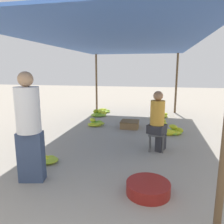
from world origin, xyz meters
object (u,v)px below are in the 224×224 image
object	(u,v)px
vendor_foreground	(29,126)
basin_black	(148,188)
banana_pile_left_3	(104,111)
stool	(157,136)
banana_pile_left_0	(46,160)
banana_pile_left_1	(96,123)
banana_pile_right_2	(161,115)
banana_pile_right_1	(160,122)
vendor_seated	(158,120)
banana_pile_left_2	(98,114)
banana_pile_right_0	(173,131)
crate_near	(130,124)

from	to	relation	value
vendor_foreground	basin_black	size ratio (longest dim) A/B	2.74
banana_pile_left_3	stool	bearing A→B (deg)	-60.83
vendor_foreground	banana_pile_left_0	size ratio (longest dim) A/B	3.59
banana_pile_left_1	banana_pile_right_2	xyz separation A→B (m)	(1.98, 1.68, 0.00)
stool	banana_pile_right_2	world-z (taller)	stool
banana_pile_left_3	banana_pile_right_1	size ratio (longest dim) A/B	1.21
vendor_foreground	vendor_seated	bearing A→B (deg)	42.26
banana_pile_right_1	banana_pile_left_2	bearing A→B (deg)	160.37
vendor_seated	banana_pile_right_2	xyz separation A→B (m)	(0.09, 3.42, -0.59)
banana_pile_left_1	banana_pile_right_0	world-z (taller)	banana_pile_right_0
vendor_foreground	banana_pile_right_0	xyz separation A→B (m)	(2.32, 3.08, -0.81)
banana_pile_left_3	banana_pile_right_0	xyz separation A→B (m)	(2.58, -2.51, 0.01)
banana_pile_right_0	banana_pile_right_2	distance (m)	2.10
vendor_seated	banana_pile_right_1	xyz separation A→B (m)	(0.08, 2.33, -0.58)
stool	banana_pile_left_2	bearing A→B (deg)	124.76
banana_pile_left_3	banana_pile_right_0	size ratio (longest dim) A/B	0.80
vendor_foreground	crate_near	bearing A→B (deg)	72.51
stool	crate_near	distance (m)	1.92
banana_pile_left_2	banana_pile_left_1	bearing A→B (deg)	-77.46
banana_pile_left_2	crate_near	world-z (taller)	banana_pile_left_2
vendor_seated	banana_pile_left_0	bearing A→B (deg)	-151.77
banana_pile_left_3	banana_pile_right_2	xyz separation A→B (m)	(2.27, -0.44, 0.02)
basin_black	banana_pile_right_1	world-z (taller)	banana_pile_right_1
basin_black	crate_near	bearing A→B (deg)	101.76
banana_pile_left_3	vendor_seated	bearing A→B (deg)	-60.59
vendor_seated	banana_pile_left_0	distance (m)	2.40
vendor_foreground	banana_pile_right_0	size ratio (longest dim) A/B	2.39
banana_pile_right_1	banana_pile_left_3	bearing A→B (deg)	145.89
banana_pile_right_2	banana_pile_left_0	bearing A→B (deg)	-115.33
vendor_foreground	banana_pile_right_1	world-z (taller)	vendor_foreground
basin_black	banana_pile_right_0	size ratio (longest dim) A/B	0.87
crate_near	basin_black	bearing A→B (deg)	-78.24
stool	crate_near	xyz separation A→B (m)	(-0.81, 1.73, -0.21)
banana_pile_left_1	crate_near	size ratio (longest dim) A/B	1.02
vendor_seated	banana_pile_left_3	size ratio (longest dim) A/B	2.27
stool	banana_pile_right_0	distance (m)	1.44
banana_pile_right_2	crate_near	xyz separation A→B (m)	(-0.92, -1.69, 0.03)
banana_pile_left_1	banana_pile_left_3	distance (m)	2.13
vendor_seated	banana_pile_left_1	xyz separation A→B (m)	(-1.89, 1.74, -0.59)
banana_pile_left_1	banana_pile_right_2	size ratio (longest dim) A/B	0.97
banana_pile_left_1	banana_pile_left_3	bearing A→B (deg)	97.57
banana_pile_left_2	banana_pile_right_2	size ratio (longest dim) A/B	1.22
banana_pile_right_2	banana_pile_left_2	bearing A→B (deg)	-173.24
vendor_foreground	banana_pile_left_3	world-z (taller)	vendor_foreground
basin_black	banana_pile_left_2	world-z (taller)	banana_pile_left_2
stool	banana_pile_left_3	size ratio (longest dim) A/B	0.69
stool	vendor_seated	bearing A→B (deg)	22.01
stool	banana_pile_left_2	size ratio (longest dim) A/B	0.57
vendor_foreground	banana_pile_right_2	distance (m)	5.59
banana_pile_left_0	banana_pile_right_1	bearing A→B (deg)	58.25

